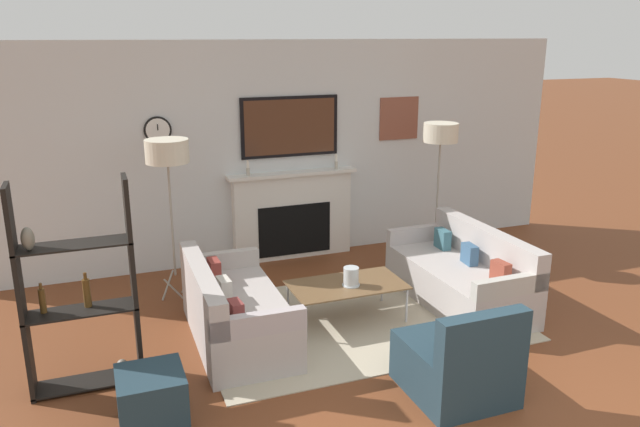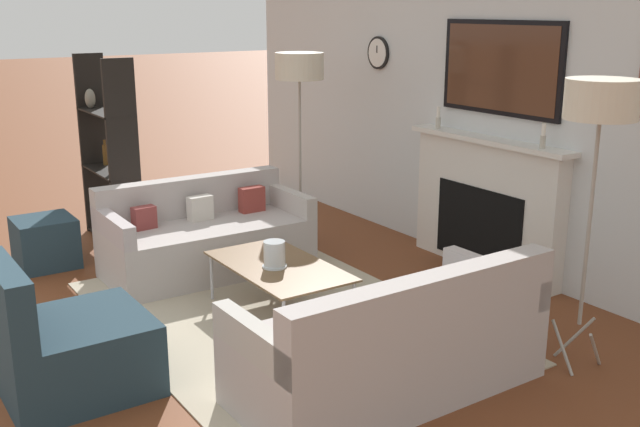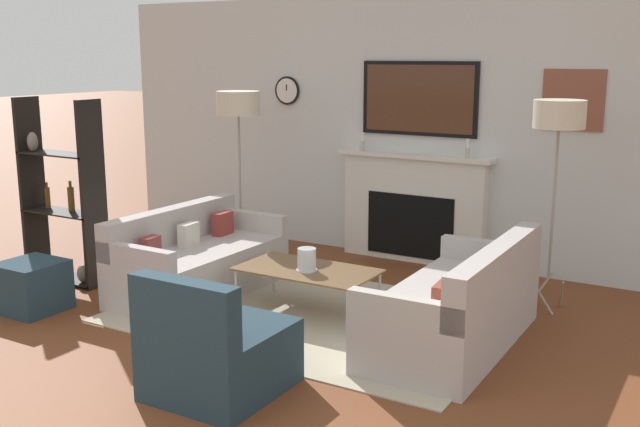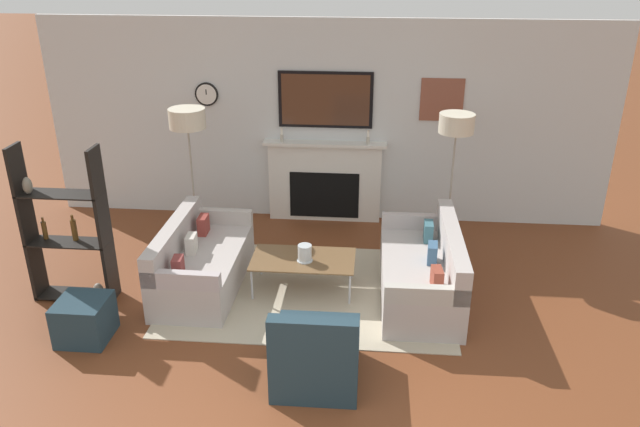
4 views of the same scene
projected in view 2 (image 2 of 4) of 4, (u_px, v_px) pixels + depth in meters
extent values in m
cube|color=silver|center=(502.00, 107.00, 6.03)|extent=(7.55, 0.07, 2.70)
cube|color=silver|center=(486.00, 207.00, 6.19)|extent=(1.52, 0.16, 1.08)
cube|color=black|center=(478.00, 226.00, 6.18)|extent=(0.94, 0.01, 0.65)
cube|color=silver|center=(489.00, 140.00, 6.03)|extent=(1.64, 0.22, 0.04)
cylinder|color=#B2AD9E|center=(438.00, 123.00, 6.45)|extent=(0.04, 0.04, 0.10)
cylinder|color=white|center=(439.00, 112.00, 6.43)|extent=(0.03, 0.03, 0.09)
cylinder|color=#B2AD9E|center=(543.00, 142.00, 5.54)|extent=(0.04, 0.04, 0.10)
cylinder|color=white|center=(544.00, 129.00, 5.51)|extent=(0.03, 0.03, 0.09)
cube|color=black|center=(501.00, 68.00, 5.92)|extent=(1.24, 0.04, 0.74)
cube|color=#4C2D1E|center=(499.00, 68.00, 5.91)|extent=(1.15, 0.01, 0.67)
cylinder|color=black|center=(378.00, 53.00, 7.18)|extent=(0.31, 0.02, 0.31)
cylinder|color=silver|center=(377.00, 53.00, 7.18)|extent=(0.27, 0.00, 0.27)
cube|color=black|center=(377.00, 49.00, 7.16)|extent=(0.01, 0.00, 0.07)
cube|color=#B6A98F|center=(281.00, 319.00, 5.28)|extent=(3.08, 2.12, 0.01)
cube|color=#B7ADA9|center=(208.00, 248.00, 6.18)|extent=(0.82, 1.66, 0.43)
cube|color=#B7ADA9|center=(190.00, 196.00, 6.34)|extent=(0.18, 1.65, 0.32)
cube|color=#BBB2AB|center=(288.00, 200.00, 6.50)|extent=(0.80, 0.11, 0.18)
cube|color=#B4A8AA|center=(113.00, 227.00, 5.69)|extent=(0.80, 0.11, 0.18)
cube|color=brown|center=(252.00, 199.00, 6.44)|extent=(0.10, 0.22, 0.22)
cube|color=beige|center=(200.00, 208.00, 6.19)|extent=(0.11, 0.21, 0.20)
cube|color=brown|center=(144.00, 218.00, 5.94)|extent=(0.12, 0.19, 0.18)
cube|color=#B7ADA9|center=(387.00, 355.00, 4.27)|extent=(0.83, 1.79, 0.43)
cube|color=#B7ADA9|center=(428.00, 309.00, 3.90)|extent=(0.18, 1.78, 0.37)
cube|color=#B6B0A7|center=(257.00, 342.00, 3.73)|extent=(0.81, 0.11, 0.18)
cube|color=#BAAFAC|center=(493.00, 277.00, 4.64)|extent=(0.81, 0.11, 0.18)
cube|color=brown|center=(323.00, 334.00, 3.80)|extent=(0.12, 0.21, 0.20)
cube|color=#395B7D|center=(402.00, 311.00, 4.09)|extent=(0.12, 0.22, 0.21)
cube|color=#396672|center=(471.00, 290.00, 4.37)|extent=(0.11, 0.22, 0.22)
cube|color=#213641|center=(77.00, 355.00, 4.27)|extent=(0.74, 0.81, 0.43)
cube|color=#213641|center=(7.00, 301.00, 3.98)|extent=(0.74, 0.14, 0.39)
cube|color=brown|center=(279.00, 266.00, 5.26)|extent=(1.13, 0.63, 0.02)
cylinder|color=#B7B7BC|center=(212.00, 277.00, 5.59)|extent=(0.02, 0.02, 0.37)
cylinder|color=#B7B7BC|center=(284.00, 325.00, 4.74)|extent=(0.02, 0.02, 0.37)
cylinder|color=#B7B7BC|center=(275.00, 264.00, 5.88)|extent=(0.02, 0.02, 0.37)
cylinder|color=#B7B7BC|center=(354.00, 307.00, 5.03)|extent=(0.02, 0.02, 0.37)
cylinder|color=silver|center=(274.00, 254.00, 5.19)|extent=(0.15, 0.15, 0.19)
cylinder|color=silver|center=(275.00, 260.00, 5.20)|extent=(0.08, 0.08, 0.10)
cylinder|color=silver|center=(275.00, 266.00, 5.21)|extent=(0.17, 0.17, 0.01)
cylinder|color=#9E998E|center=(309.00, 226.00, 7.08)|extent=(0.09, 0.23, 0.28)
cylinder|color=#9E998E|center=(303.00, 220.00, 7.25)|extent=(0.17, 0.19, 0.28)
cylinder|color=#9E998E|center=(290.00, 225.00, 7.11)|extent=(0.23, 0.07, 0.28)
cylinder|color=#9E998E|center=(300.00, 146.00, 6.94)|extent=(0.02, 0.02, 1.23)
cylinder|color=beige|center=(299.00, 66.00, 6.75)|extent=(0.44, 0.44, 0.24)
cylinder|color=#9E998E|center=(595.00, 350.00, 4.51)|extent=(0.09, 0.23, 0.29)
cylinder|color=#9E998E|center=(574.00, 337.00, 4.68)|extent=(0.17, 0.19, 0.29)
cylinder|color=#9E998E|center=(562.00, 347.00, 4.54)|extent=(0.23, 0.07, 0.29)
cylinder|color=#9E998E|center=(589.00, 226.00, 4.37)|extent=(0.02, 0.02, 1.25)
cylinder|color=beige|center=(602.00, 99.00, 4.18)|extent=(0.41, 0.41, 0.23)
cube|color=black|center=(95.00, 144.00, 7.22)|extent=(0.04, 0.28, 1.72)
cube|color=black|center=(124.00, 157.00, 6.56)|extent=(0.04, 0.28, 1.72)
cube|color=black|center=(115.00, 236.00, 7.11)|extent=(0.87, 0.28, 0.02)
cube|color=black|center=(110.00, 171.00, 6.94)|extent=(0.87, 0.28, 0.01)
cube|color=black|center=(106.00, 112.00, 6.80)|extent=(0.87, 0.28, 0.02)
ellipsoid|color=gray|center=(119.00, 235.00, 6.85)|extent=(0.11, 0.11, 0.17)
cylinder|color=brown|center=(105.00, 155.00, 7.16)|extent=(0.05, 0.05, 0.20)
cylinder|color=brown|center=(104.00, 142.00, 7.13)|extent=(0.02, 0.02, 0.05)
ellipsoid|color=gray|center=(90.00, 98.00, 7.00)|extent=(0.10, 0.10, 0.18)
cylinder|color=brown|center=(117.00, 159.00, 6.90)|extent=(0.06, 0.06, 0.23)
cylinder|color=brown|center=(116.00, 143.00, 6.86)|extent=(0.03, 0.03, 0.06)
cube|color=#213641|center=(45.00, 242.00, 6.33)|extent=(0.48, 0.48, 0.42)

